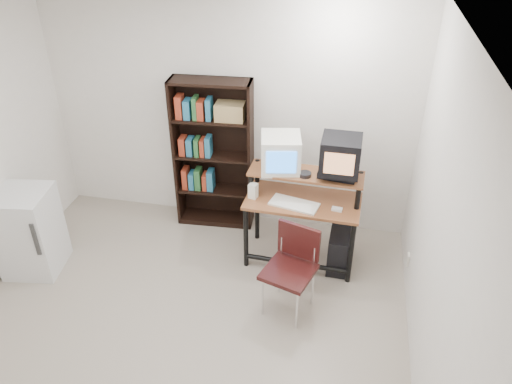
% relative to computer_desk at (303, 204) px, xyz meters
% --- Properties ---
extents(floor, '(4.00, 4.00, 0.01)m').
position_rel_computer_desk_xyz_m(floor, '(-0.92, -1.34, -0.68)').
color(floor, '#A79B8B').
rests_on(floor, ground).
extents(ceiling, '(4.00, 4.00, 0.01)m').
position_rel_computer_desk_xyz_m(ceiling, '(-0.92, -1.34, 1.92)').
color(ceiling, white).
rests_on(ceiling, back_wall).
extents(back_wall, '(4.00, 0.01, 2.60)m').
position_rel_computer_desk_xyz_m(back_wall, '(-0.92, 0.66, 0.62)').
color(back_wall, silver).
rests_on(back_wall, floor).
extents(right_wall, '(0.01, 4.00, 2.60)m').
position_rel_computer_desk_xyz_m(right_wall, '(1.08, -1.34, 0.62)').
color(right_wall, silver).
rests_on(right_wall, floor).
extents(computer_desk, '(1.15, 0.61, 0.98)m').
position_rel_computer_desk_xyz_m(computer_desk, '(0.00, 0.00, 0.00)').
color(computer_desk, '#955730').
rests_on(computer_desk, floor).
extents(crt_monitor, '(0.44, 0.45, 0.36)m').
position_rel_computer_desk_xyz_m(crt_monitor, '(-0.26, 0.13, 0.47)').
color(crt_monitor, white).
rests_on(crt_monitor, computer_desk).
extents(vcr, '(0.39, 0.30, 0.08)m').
position_rel_computer_desk_xyz_m(vcr, '(0.31, 0.10, 0.33)').
color(vcr, black).
rests_on(vcr, computer_desk).
extents(crt_tv, '(0.37, 0.38, 0.35)m').
position_rel_computer_desk_xyz_m(crt_tv, '(0.32, 0.07, 0.54)').
color(crt_tv, black).
rests_on(crt_tv, vcr).
extents(cd_spindle, '(0.13, 0.13, 0.05)m').
position_rel_computer_desk_xyz_m(cd_spindle, '(0.00, 0.02, 0.32)').
color(cd_spindle, '#26262B').
rests_on(cd_spindle, computer_desk).
extents(keyboard, '(0.51, 0.31, 0.03)m').
position_rel_computer_desk_xyz_m(keyboard, '(-0.07, -0.13, 0.06)').
color(keyboard, white).
rests_on(keyboard, computer_desk).
extents(mousepad, '(0.22, 0.18, 0.01)m').
position_rel_computer_desk_xyz_m(mousepad, '(0.32, -0.12, 0.04)').
color(mousepad, black).
rests_on(mousepad, computer_desk).
extents(mouse, '(0.11, 0.07, 0.03)m').
position_rel_computer_desk_xyz_m(mouse, '(0.34, -0.13, 0.06)').
color(mouse, white).
rests_on(mouse, mousepad).
extents(desk_speaker, '(0.10, 0.09, 0.17)m').
position_rel_computer_desk_xyz_m(desk_speaker, '(-0.49, -0.07, 0.13)').
color(desk_speaker, white).
rests_on(desk_speaker, computer_desk).
extents(pc_tower, '(0.21, 0.45, 0.42)m').
position_rel_computer_desk_xyz_m(pc_tower, '(0.40, -0.04, -0.47)').
color(pc_tower, black).
rests_on(pc_tower, floor).
extents(school_chair, '(0.53, 0.53, 0.84)m').
position_rel_computer_desk_xyz_m(school_chair, '(0.00, -0.72, -0.16)').
color(school_chair, black).
rests_on(school_chair, floor).
extents(bookshelf, '(0.87, 0.34, 1.71)m').
position_rel_computer_desk_xyz_m(bookshelf, '(-1.06, 0.51, 0.20)').
color(bookshelf, black).
rests_on(bookshelf, floor).
extents(mini_fridge, '(0.60, 0.60, 0.89)m').
position_rel_computer_desk_xyz_m(mini_fridge, '(-2.64, -0.70, -0.23)').
color(mini_fridge, silver).
rests_on(mini_fridge, floor).
extents(wall_outlet, '(0.02, 0.08, 0.12)m').
position_rel_computer_desk_xyz_m(wall_outlet, '(1.06, -0.19, -0.38)').
color(wall_outlet, beige).
rests_on(wall_outlet, right_wall).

